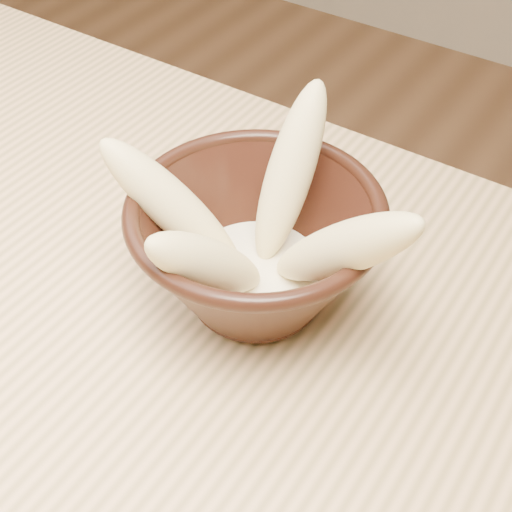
{
  "coord_description": "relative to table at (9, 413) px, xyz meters",
  "views": [
    {
      "loc": [
        0.35,
        -0.16,
        1.17
      ],
      "look_at": [
        0.14,
        0.15,
        0.8
      ],
      "focal_mm": 50.0,
      "sensor_mm": 36.0,
      "label": 1
    }
  ],
  "objects": [
    {
      "name": "banana_right",
      "position": [
        0.21,
        0.15,
        0.17
      ],
      "size": [
        0.14,
        0.06,
        0.14
      ],
      "primitive_type": "ellipsoid",
      "rotation": [
        0.75,
        0.0,
        1.36
      ],
      "color": "#F3DB90",
      "rests_on": "bowl"
    },
    {
      "name": "table",
      "position": [
        0.0,
        0.0,
        0.0
      ],
      "size": [
        1.2,
        0.8,
        0.75
      ],
      "color": "#E3B47D",
      "rests_on": "ground"
    },
    {
      "name": "banana_upright",
      "position": [
        0.14,
        0.2,
        0.18
      ],
      "size": [
        0.04,
        0.1,
        0.14
      ],
      "primitive_type": "ellipsoid",
      "rotation": [
        0.55,
        0.0,
        3.15
      ],
      "color": "#F3DB90",
      "rests_on": "bowl"
    },
    {
      "name": "banana_left",
      "position": [
        0.08,
        0.13,
        0.17
      ],
      "size": [
        0.12,
        0.07,
        0.12
      ],
      "primitive_type": "ellipsoid",
      "rotation": [
        0.76,
        0.0,
        -1.22
      ],
      "color": "#F3DB90",
      "rests_on": "bowl"
    },
    {
      "name": "banana_front",
      "position": [
        0.13,
        0.1,
        0.16
      ],
      "size": [
        0.06,
        0.11,
        0.11
      ],
      "primitive_type": "ellipsoid",
      "rotation": [
        0.76,
        0.0,
        -0.29
      ],
      "color": "#F3DB90",
      "rests_on": "bowl"
    },
    {
      "name": "milk_puddle",
      "position": [
        0.14,
        0.15,
        0.11
      ],
      "size": [
        0.1,
        0.1,
        0.01
      ],
      "primitive_type": "cylinder",
      "color": "beige",
      "rests_on": "bowl"
    },
    {
      "name": "bowl",
      "position": [
        0.14,
        0.15,
        0.14
      ],
      "size": [
        0.18,
        0.18,
        0.1
      ],
      "rotation": [
        0.0,
        0.0,
        0.25
      ],
      "color": "black",
      "rests_on": "table"
    }
  ]
}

